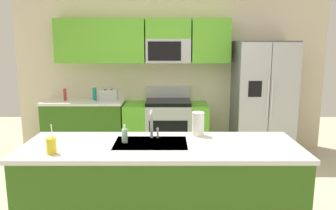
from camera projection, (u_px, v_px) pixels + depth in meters
ground_plane at (171, 205)px, 3.77m from camera, size 9.00×9.00×0.00m
kitchen_wall_unit at (161, 64)px, 5.54m from camera, size 5.20×0.43×2.60m
back_counter at (84, 127)px, 5.45m from camera, size 1.30×0.63×0.90m
range_oven at (165, 127)px, 5.46m from camera, size 1.36×0.61×1.10m
refrigerator at (261, 99)px, 5.30m from camera, size 0.90×0.76×1.85m
island_counter at (160, 190)px, 3.14m from camera, size 2.56×0.87×0.90m
toaster at (108, 95)px, 5.30m from camera, size 0.28×0.16×0.18m
pepper_mill at (64, 94)px, 5.35m from camera, size 0.05×0.05×0.19m
bottle_teal at (94, 94)px, 5.35m from camera, size 0.06×0.06×0.21m
sink_faucet at (151, 122)px, 3.21m from camera, size 0.09×0.21×0.28m
drink_cup_yellow at (50, 146)px, 2.79m from camera, size 0.08×0.08×0.26m
soap_dispenser at (124, 135)px, 3.10m from camera, size 0.06×0.06×0.17m
paper_towel_roll at (197, 124)px, 3.33m from camera, size 0.12×0.12×0.24m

